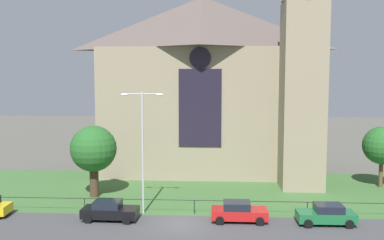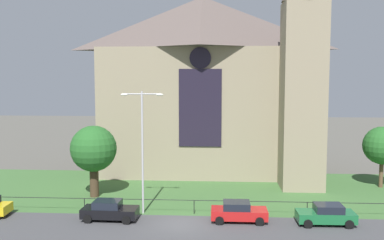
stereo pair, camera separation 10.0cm
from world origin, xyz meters
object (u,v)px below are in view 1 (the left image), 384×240
at_px(church_building, 209,82).
at_px(parked_car_green, 326,214).
at_px(parked_car_black, 110,210).
at_px(tree_right_far, 382,146).
at_px(streetlamp_near, 143,138).
at_px(parked_car_red, 239,212).
at_px(tree_left_near, 93,149).

distance_m(church_building, parked_car_green, 22.53).
bearing_deg(parked_car_black, parked_car_green, 1.52).
relative_size(tree_right_far, streetlamp_near, 0.62).
relative_size(parked_car_red, parked_car_green, 0.99).
height_order(church_building, streetlamp_near, church_building).
bearing_deg(parked_car_red, parked_car_black, -178.17).
bearing_deg(parked_car_green, parked_car_red, -3.60).
bearing_deg(tree_left_near, tree_right_far, 10.55).
distance_m(tree_right_far, parked_car_green, 14.47).
xyz_separation_m(streetlamp_near, parked_car_black, (-2.27, -1.78, -5.31)).
distance_m(church_building, streetlamp_near, 17.69).
height_order(streetlamp_near, parked_car_red, streetlamp_near).
height_order(tree_right_far, streetlamp_near, streetlamp_near).
xyz_separation_m(church_building, parked_car_red, (2.67, -17.99, -9.53)).
relative_size(church_building, parked_car_green, 6.14).
bearing_deg(streetlamp_near, tree_left_near, 138.83).
bearing_deg(parked_car_black, church_building, 70.26).
xyz_separation_m(church_building, streetlamp_near, (-4.85, -16.48, -4.22)).
bearing_deg(parked_car_red, parked_car_green, -2.26).
xyz_separation_m(parked_car_black, parked_car_green, (16.23, -0.01, 0.00)).
distance_m(tree_right_far, streetlamp_near, 24.16).
xyz_separation_m(church_building, parked_car_green, (9.11, -18.28, -9.53)).
height_order(church_building, tree_right_far, church_building).
xyz_separation_m(church_building, tree_right_far, (17.19, -6.77, -6.12)).
relative_size(tree_right_far, parked_car_black, 1.42).
distance_m(tree_left_near, parked_car_black, 7.95).
bearing_deg(parked_car_red, church_building, 98.68).
bearing_deg(parked_car_green, church_building, -64.61).
relative_size(church_building, parked_car_red, 6.18).
distance_m(tree_left_near, parked_car_red, 14.65).
xyz_separation_m(tree_left_near, streetlamp_near, (5.29, -4.62, 1.70)).
height_order(church_building, tree_left_near, church_building).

